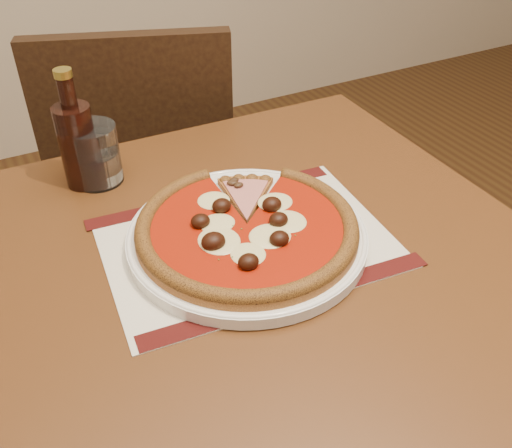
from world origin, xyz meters
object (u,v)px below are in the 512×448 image
Objects in this scene: chair_far at (146,172)px; water_glass at (95,154)px; table at (262,298)px; bottle at (77,142)px; pizza at (247,226)px; plate at (247,237)px.

chair_far is 0.50m from water_glass.
table is at bearing 107.81° from chair_far.
chair_far is 4.47× the size of bottle.
table is 0.67m from chair_far.
bottle reaches higher than pizza.
table is at bearing -54.27° from pizza.
chair_far is at bearing 63.60° from water_glass.
bottle reaches higher than chair_far.
water_glass reaches higher than plate.
water_glass is (-0.15, 0.27, 0.02)m from pizza.
bottle is at bearing 122.07° from table.
pizza is at bearing 125.73° from table.
pizza is at bearing -58.21° from bottle.
chair_far is 2.57× the size of plate.
plate is 1.74× the size of bottle.
bottle is (-0.17, 0.27, 0.05)m from pizza.
water_glass is at bearing 83.12° from chair_far.
plate reaches higher than table.
table is 0.12m from plate.
table is at bearing -61.03° from water_glass.
pizza is (-0.00, -0.00, 0.02)m from plate.
chair_far is (0.02, 0.66, -0.13)m from table.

